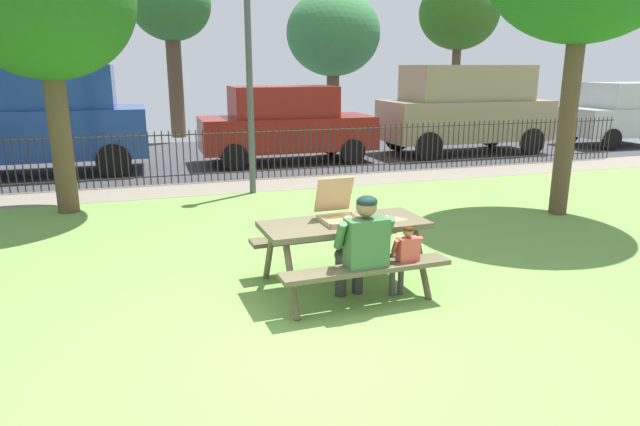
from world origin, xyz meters
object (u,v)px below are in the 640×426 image
(parked_car_right, at_px, (286,123))
(far_tree_midright, at_px, (333,34))
(pizza_box_open, at_px, (339,213))
(parked_car_center, at_px, (37,117))
(pizza_slice_on_table, at_px, (394,218))
(lamp_post_walkway, at_px, (249,60))
(parked_car_far_right, at_px, (465,107))
(parked_car_end, at_px, (632,113))
(child_at_table, at_px, (404,255))
(picnic_table_foreground, at_px, (344,237))
(tree_midground_left, at_px, (45,1))
(adult_at_table, at_px, (362,245))
(far_tree_center, at_px, (171,8))
(far_tree_right, at_px, (459,14))

(parked_car_right, bearing_deg, far_tree_midright, 61.74)
(pizza_box_open, distance_m, parked_car_center, 9.52)
(pizza_box_open, relative_size, pizza_slice_on_table, 2.19)
(pizza_box_open, xyz_separation_m, lamp_post_walkway, (-0.01, 5.11, 1.68))
(pizza_slice_on_table, distance_m, parked_car_far_right, 10.58)
(parked_car_right, relative_size, far_tree_midright, 0.85)
(parked_car_end, bearing_deg, pizza_slice_on_table, -144.73)
(child_at_table, bearing_deg, parked_car_far_right, 55.51)
(picnic_table_foreground, distance_m, pizza_box_open, 0.27)
(lamp_post_walkway, xyz_separation_m, far_tree_midright, (4.97, 9.80, 1.06))
(parked_car_end, bearing_deg, parked_car_far_right, -179.99)
(pizza_box_open, distance_m, pizza_slice_on_table, 0.62)
(parked_car_right, bearing_deg, child_at_table, -96.20)
(child_at_table, height_order, lamp_post_walkway, lamp_post_walkway)
(parked_car_center, xyz_separation_m, parked_car_end, (17.04, 0.00, -0.30))
(tree_midground_left, bearing_deg, adult_at_table, -56.80)
(tree_midground_left, distance_m, parked_car_right, 6.65)
(pizza_slice_on_table, height_order, far_tree_midright, far_tree_midright)
(picnic_table_foreground, bearing_deg, parked_car_center, 116.76)
(child_at_table, bearing_deg, adult_at_table, 179.35)
(pizza_slice_on_table, height_order, child_at_table, child_at_table)
(picnic_table_foreground, relative_size, tree_midground_left, 0.40)
(picnic_table_foreground, height_order, parked_car_far_right, parked_car_far_right)
(adult_at_table, height_order, parked_car_end, parked_car_end)
(far_tree_center, bearing_deg, picnic_table_foreground, -86.70)
(parked_car_right, height_order, far_tree_center, far_tree_center)
(tree_midground_left, xyz_separation_m, far_tree_right, (13.47, 10.32, 1.03))
(child_at_table, xyz_separation_m, lamp_post_walkway, (-0.54, 5.66, 2.03))
(picnic_table_foreground, bearing_deg, pizza_box_open, 133.89)
(child_at_table, height_order, parked_car_far_right, parked_car_far_right)
(child_at_table, distance_m, parked_car_center, 10.27)
(far_tree_center, bearing_deg, far_tree_right, -0.00)
(pizza_slice_on_table, distance_m, far_tree_center, 15.49)
(picnic_table_foreground, xyz_separation_m, tree_midground_left, (-3.34, 4.63, 2.81))
(tree_midground_left, bearing_deg, parked_car_far_right, 21.30)
(adult_at_table, relative_size, tree_midground_left, 0.25)
(pizza_box_open, bearing_deg, child_at_table, -46.08)
(parked_car_center, xyz_separation_m, far_tree_midright, (9.22, 6.41, 2.29))
(far_tree_midright, xyz_separation_m, far_tree_right, (5.21, 0.00, 0.83))
(child_at_table, xyz_separation_m, parked_car_end, (12.25, 9.05, 0.50))
(parked_car_end, xyz_separation_m, far_tree_center, (-13.60, 6.40, 3.32))
(child_at_table, relative_size, parked_car_end, 0.19)
(child_at_table, xyz_separation_m, parked_car_far_right, (6.22, 9.05, 0.80))
(far_tree_center, xyz_separation_m, far_tree_midright, (5.78, -0.00, -0.73))
(lamp_post_walkway, xyz_separation_m, far_tree_center, (-0.81, 9.80, 1.79))
(pizza_slice_on_table, bearing_deg, child_at_table, -100.13)
(adult_at_table, height_order, far_tree_right, far_tree_right)
(pizza_box_open, bearing_deg, far_tree_midright, 71.61)
(parked_car_center, xyz_separation_m, parked_car_right, (5.78, 0.00, -0.30))
(lamp_post_walkway, bearing_deg, child_at_table, -84.56)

